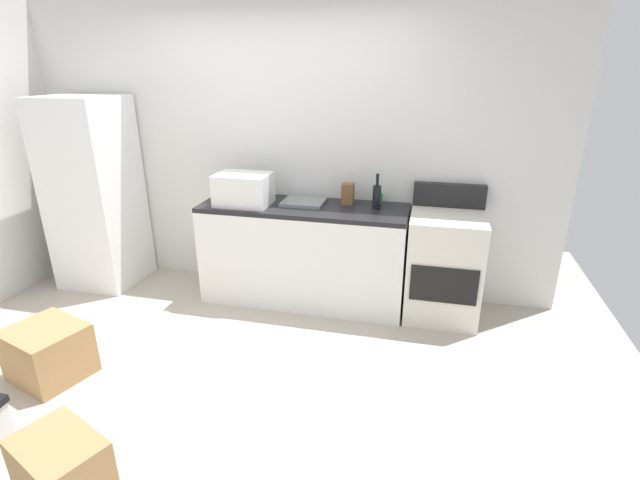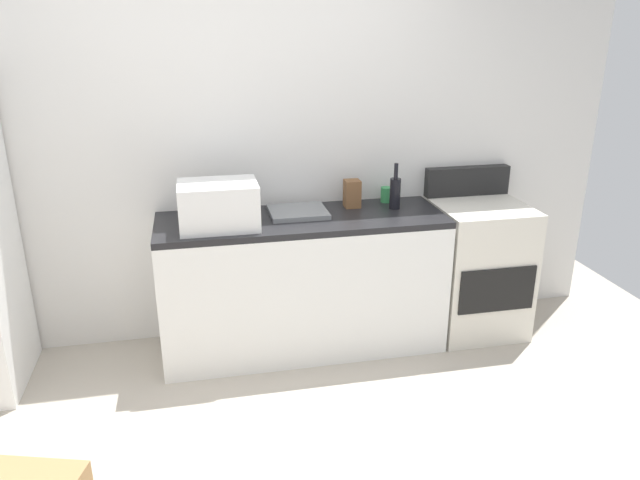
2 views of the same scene
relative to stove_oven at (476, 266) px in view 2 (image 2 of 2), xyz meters
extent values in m
plane|color=#B2A899|center=(-1.52, -1.21, -0.47)|extent=(6.00, 6.00, 0.00)
cube|color=silver|center=(-1.52, 0.34, 0.83)|extent=(5.00, 0.10, 2.60)
cube|color=white|center=(-1.22, -0.01, -0.04)|extent=(1.80, 0.60, 0.86)
cube|color=black|center=(-1.22, -0.01, 0.41)|extent=(1.80, 0.60, 0.04)
cube|color=silver|center=(0.00, -0.01, -0.02)|extent=(0.60, 0.60, 0.90)
cube|color=black|center=(0.00, -0.31, -0.05)|extent=(0.52, 0.02, 0.30)
cube|color=black|center=(0.00, 0.25, 0.53)|extent=(0.60, 0.08, 0.20)
cube|color=white|center=(-1.73, -0.09, 0.57)|extent=(0.46, 0.34, 0.27)
cube|color=slate|center=(-1.23, 0.06, 0.45)|extent=(0.36, 0.32, 0.03)
cylinder|color=black|center=(-0.60, 0.05, 0.53)|extent=(0.07, 0.07, 0.20)
cylinder|color=black|center=(-0.60, 0.05, 0.68)|extent=(0.03, 0.03, 0.10)
cylinder|color=#338C4C|center=(-0.60, 0.21, 0.48)|extent=(0.08, 0.08, 0.10)
cube|color=brown|center=(-0.86, 0.14, 0.52)|extent=(0.10, 0.10, 0.18)
camera|label=1|loc=(-0.19, -3.73, 1.59)|focal=26.08mm
camera|label=2|loc=(-1.85, -3.52, 1.60)|focal=33.83mm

